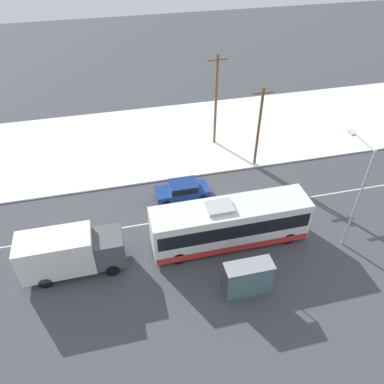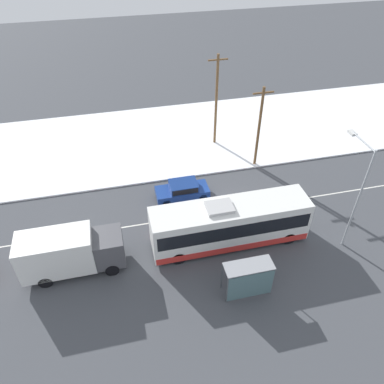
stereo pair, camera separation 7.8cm
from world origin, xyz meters
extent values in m
plane|color=#424449|center=(0.00, 0.00, 0.00)|extent=(120.00, 120.00, 0.00)
cube|color=white|center=(0.00, 11.96, 0.06)|extent=(80.00, 13.91, 0.12)
cube|color=silver|center=(0.00, 0.00, 0.00)|extent=(60.00, 0.12, 0.00)
cube|color=white|center=(-0.94, -3.17, 1.80)|extent=(10.99, 2.55, 3.06)
cube|color=black|center=(-0.94, -3.17, 2.17)|extent=(10.55, 2.57, 1.16)
cube|color=red|center=(-0.94, -3.17, 0.55)|extent=(10.88, 2.57, 0.55)
cube|color=#B2B2B2|center=(-1.77, -3.17, 3.45)|extent=(1.80, 1.40, 0.24)
cylinder|color=black|center=(3.15, -4.30, 0.50)|extent=(1.00, 0.28, 1.00)
cylinder|color=black|center=(3.15, -2.03, 0.50)|extent=(1.00, 0.28, 1.00)
cylinder|color=black|center=(-4.84, -4.30, 0.50)|extent=(1.00, 0.28, 1.00)
cylinder|color=black|center=(-4.84, -2.03, 0.50)|extent=(1.00, 0.28, 1.00)
cube|color=silver|center=(-12.54, -3.25, 1.84)|extent=(4.64, 2.30, 2.68)
cube|color=#4C4C51|center=(-9.27, -3.25, 1.54)|extent=(1.90, 2.18, 2.09)
cube|color=black|center=(-8.34, -3.25, 1.96)|extent=(0.06, 1.95, 0.92)
cylinder|color=black|center=(-9.27, -4.27, 0.45)|extent=(0.90, 0.26, 0.90)
cylinder|color=black|center=(-9.27, -2.23, 0.45)|extent=(0.90, 0.26, 0.90)
cylinder|color=black|center=(-13.46, -4.27, 0.45)|extent=(0.90, 0.26, 0.90)
cylinder|color=black|center=(-13.46, -2.23, 0.45)|extent=(0.90, 0.26, 0.90)
cube|color=navy|center=(-3.13, 2.48, 0.54)|extent=(4.30, 1.80, 0.64)
cube|color=navy|center=(-3.03, 2.48, 1.16)|extent=(2.24, 1.66, 0.59)
cube|color=black|center=(-3.03, 2.48, 1.17)|extent=(2.06, 1.69, 0.47)
cylinder|color=black|center=(-4.58, 1.69, 0.32)|extent=(0.64, 0.22, 0.64)
cylinder|color=black|center=(-4.58, 3.27, 0.32)|extent=(0.64, 0.22, 0.64)
cylinder|color=black|center=(-1.58, 1.69, 0.32)|extent=(0.64, 0.22, 0.64)
cylinder|color=black|center=(-1.58, 3.27, 0.32)|extent=(0.64, 0.22, 0.64)
cylinder|color=#23232D|center=(-0.51, -6.49, 0.39)|extent=(0.12, 0.12, 0.79)
cylinder|color=#23232D|center=(-0.27, -6.49, 0.39)|extent=(0.12, 0.12, 0.79)
cube|color=#19478C|center=(-0.39, -6.49, 1.11)|extent=(0.41, 0.22, 0.65)
sphere|color=#8E6647|center=(-0.39, -6.49, 1.57)|extent=(0.27, 0.27, 0.27)
cylinder|color=#19478C|center=(-0.64, -6.49, 1.07)|extent=(0.10, 0.10, 0.62)
cylinder|color=#19478C|center=(-0.13, -6.49, 1.07)|extent=(0.10, 0.10, 0.62)
cube|color=gray|center=(-1.16, -7.49, 2.37)|extent=(2.99, 1.20, 0.06)
cube|color=slate|center=(-1.16, -8.07, 1.20)|extent=(2.87, 0.04, 2.16)
cylinder|color=#474C51|center=(-2.62, -6.93, 1.17)|extent=(0.08, 0.08, 2.34)
cylinder|color=#474C51|center=(0.29, -6.93, 1.17)|extent=(0.08, 0.08, 2.34)
cylinder|color=#474C51|center=(-2.62, -8.05, 1.17)|extent=(0.08, 0.08, 2.34)
cylinder|color=#474C51|center=(0.29, -8.05, 1.17)|extent=(0.08, 0.08, 2.34)
cylinder|color=#9EA3A8|center=(6.92, -5.30, 3.99)|extent=(0.14, 0.14, 7.97)
cylinder|color=#9EA3A8|center=(6.92, -4.09, 7.82)|extent=(0.10, 2.43, 0.10)
cube|color=silver|center=(6.92, -2.87, 7.75)|extent=(0.36, 0.60, 0.16)
cylinder|color=brown|center=(4.33, 5.53, 3.77)|extent=(0.24, 0.24, 7.54)
cube|color=brown|center=(4.33, 5.53, 7.04)|extent=(1.80, 0.12, 0.12)
cylinder|color=brown|center=(1.77, 9.99, 4.43)|extent=(0.24, 0.24, 8.87)
cube|color=brown|center=(1.77, 9.99, 8.37)|extent=(1.80, 0.12, 0.12)
camera|label=1|loc=(-7.87, -20.77, 19.87)|focal=35.00mm
camera|label=2|loc=(-7.79, -20.79, 19.87)|focal=35.00mm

